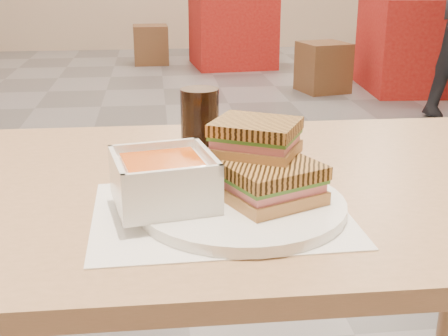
{
  "coord_description": "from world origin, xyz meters",
  "views": [
    {
      "loc": [
        -0.08,
        -2.74,
        1.08
      ],
      "look_at": [
        0.01,
        -2.0,
        0.82
      ],
      "focal_mm": 47.92,
      "sensor_mm": 36.0,
      "label": 1
    }
  ],
  "objects": [
    {
      "name": "panini_upper",
      "position": [
        0.06,
        -1.94,
        0.84
      ],
      "size": [
        0.15,
        0.14,
        0.05
      ],
      "color": "tan",
      "rests_on": "panini_lower"
    },
    {
      "name": "bg_chair_2r",
      "position": [
        1.03,
        4.25,
        0.21
      ],
      "size": [
        0.4,
        0.4,
        0.42
      ],
      "color": "brown",
      "rests_on": "ground"
    },
    {
      "name": "bg_table_2",
      "position": [
        0.76,
        3.64,
        0.36
      ],
      "size": [
        0.88,
        0.88,
        0.71
      ],
      "color": "#A9251D",
      "rests_on": "ground"
    },
    {
      "name": "plate",
      "position": [
        0.04,
        -1.99,
        0.76
      ],
      "size": [
        0.29,
        0.29,
        0.02
      ],
      "color": "white",
      "rests_on": "tray_liner"
    },
    {
      "name": "bg_chair_2l",
      "position": [
        -0.1,
        3.87,
        0.21
      ],
      "size": [
        0.38,
        0.38,
        0.41
      ],
      "color": "brown",
      "rests_on": "ground"
    },
    {
      "name": "tray_liner",
      "position": [
        0.01,
        -1.99,
        0.75
      ],
      "size": [
        0.35,
        0.28,
        0.0
      ],
      "color": "white",
      "rests_on": "main_table"
    },
    {
      "name": "bg_table_1",
      "position": [
        2.2,
        2.22,
        0.39
      ],
      "size": [
        0.95,
        0.95,
        0.78
      ],
      "color": "#A9251D",
      "rests_on": "ground"
    },
    {
      "name": "soup_bowl",
      "position": [
        -0.07,
        -1.98,
        0.8
      ],
      "size": [
        0.15,
        0.15,
        0.07
      ],
      "color": "white",
      "rests_on": "plate"
    },
    {
      "name": "main_table",
      "position": [
        0.06,
        -1.86,
        0.64
      ],
      "size": [
        1.21,
        0.71,
        0.75
      ],
      "color": "tan",
      "rests_on": "ground"
    },
    {
      "name": "bg_chair_1r",
      "position": [
        2.35,
        2.65,
        0.2
      ],
      "size": [
        0.38,
        0.38,
        0.41
      ],
      "color": "brown",
      "rests_on": "ground"
    },
    {
      "name": "cola_glass",
      "position": [
        -0.01,
        -1.79,
        0.82
      ],
      "size": [
        0.06,
        0.06,
        0.14
      ],
      "color": "black",
      "rests_on": "main_table"
    },
    {
      "name": "bg_chair_1l",
      "position": [
        1.36,
        2.24,
        0.21
      ],
      "size": [
        0.45,
        0.45,
        0.42
      ],
      "color": "brown",
      "rests_on": "ground"
    },
    {
      "name": "panini_lower",
      "position": [
        0.08,
        -2.0,
        0.79
      ],
      "size": [
        0.15,
        0.14,
        0.05
      ],
      "color": "tan",
      "rests_on": "plate"
    }
  ]
}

